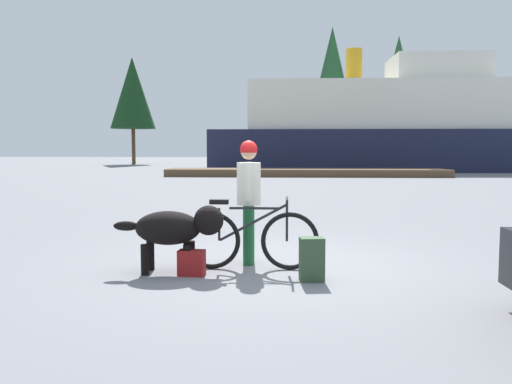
% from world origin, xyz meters
% --- Properties ---
extents(ground_plane, '(160.00, 160.00, 0.00)m').
position_xyz_m(ground_plane, '(0.00, 0.00, 0.00)').
color(ground_plane, slate).
extents(bicycle, '(1.75, 0.44, 0.93)m').
position_xyz_m(bicycle, '(-0.32, -0.16, 0.40)').
color(bicycle, black).
rests_on(bicycle, ground_plane).
extents(person_cyclist, '(0.32, 0.53, 1.66)m').
position_xyz_m(person_cyclist, '(-0.36, 0.21, 0.99)').
color(person_cyclist, '#19592D').
rests_on(person_cyclist, ground_plane).
extents(dog, '(1.39, 0.50, 0.85)m').
position_xyz_m(dog, '(-1.23, -0.39, 0.56)').
color(dog, black).
rests_on(dog, ground_plane).
extents(backpack, '(0.30, 0.23, 0.51)m').
position_xyz_m(backpack, '(0.45, -0.71, 0.26)').
color(backpack, '#334C33').
rests_on(backpack, ground_plane).
extents(handbag_pannier, '(0.33, 0.21, 0.31)m').
position_xyz_m(handbag_pannier, '(-1.01, -0.52, 0.16)').
color(handbag_pannier, maroon).
rests_on(handbag_pannier, ground_plane).
extents(dock_pier, '(15.20, 2.61, 0.40)m').
position_xyz_m(dock_pier, '(1.30, 22.39, 0.20)').
color(dock_pier, brown).
rests_on(dock_pier, ground_plane).
extents(ferry_boat, '(25.38, 8.20, 8.31)m').
position_xyz_m(ferry_boat, '(8.02, 30.63, 2.88)').
color(ferry_boat, '#191E38').
rests_on(ferry_boat, ground_plane).
extents(pine_tree_far_left, '(4.12, 4.12, 9.86)m').
position_xyz_m(pine_tree_far_left, '(-13.95, 42.15, 6.58)').
color(pine_tree_far_left, '#4C331E').
rests_on(pine_tree_far_left, ground_plane).
extents(pine_tree_center, '(4.16, 4.16, 12.17)m').
position_xyz_m(pine_tree_center, '(4.28, 41.25, 7.80)').
color(pine_tree_center, '#4C331E').
rests_on(pine_tree_center, ground_plane).
extents(pine_tree_far_right, '(4.10, 4.10, 11.29)m').
position_xyz_m(pine_tree_far_right, '(10.04, 41.03, 7.05)').
color(pine_tree_far_right, '#4C331E').
rests_on(pine_tree_far_right, ground_plane).
extents(pine_tree_mid_back, '(2.97, 2.97, 9.50)m').
position_xyz_m(pine_tree_mid_back, '(5.84, 49.83, 6.43)').
color(pine_tree_mid_back, '#4C331E').
rests_on(pine_tree_mid_back, ground_plane).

